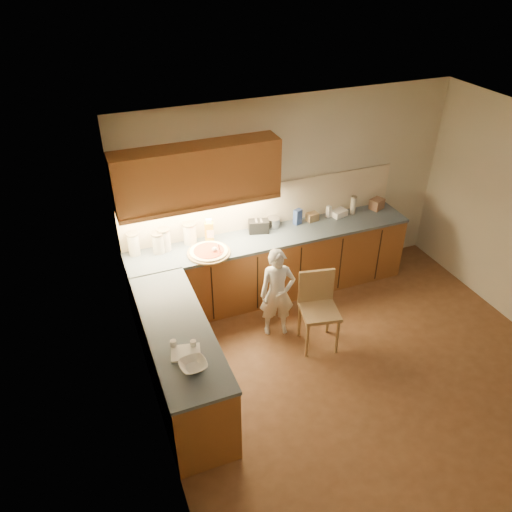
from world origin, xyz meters
name	(u,v)px	position (x,y,z in m)	size (l,w,h in m)	color
room	(379,244)	(0.00, 0.00, 1.68)	(4.54, 4.50, 2.62)	brown
l_counter	(245,293)	(-0.92, 1.25, 0.46)	(3.77, 2.62, 0.92)	brown
backsplash	(264,205)	(-0.38, 1.99, 1.21)	(3.75, 0.02, 0.58)	beige
upper_cabinets	(198,175)	(-1.27, 1.82, 1.85)	(1.95, 0.36, 0.73)	brown
pizza_on_board	(209,252)	(-1.26, 1.57, 0.94)	(0.53, 0.53, 0.21)	tan
child	(277,293)	(-0.63, 0.95, 0.58)	(0.43, 0.28, 1.17)	silver
wooden_chair	(318,304)	(-0.25, 0.62, 0.55)	(0.50, 0.50, 0.94)	tan
mixing_bowl	(193,365)	(-1.95, -0.19, 0.95)	(0.25, 0.25, 0.06)	silver
canister_a	(134,244)	(-2.10, 1.89, 1.07)	(0.15, 0.15, 0.29)	silver
canister_b	(158,243)	(-1.82, 1.83, 1.06)	(0.15, 0.15, 0.27)	beige
canister_c	(164,239)	(-1.73, 1.86, 1.07)	(0.16, 0.16, 0.29)	white
canister_d	(190,233)	(-1.41, 1.90, 1.06)	(0.17, 0.17, 0.28)	white
oil_jug	(209,232)	(-1.17, 1.83, 1.07)	(0.13, 0.11, 0.32)	#B19923
toaster	(259,226)	(-0.51, 1.84, 1.00)	(0.29, 0.21, 0.17)	black
steel_pot	(273,222)	(-0.28, 1.89, 0.99)	(0.18, 0.18, 0.14)	#A7A6AB
blue_box	(298,217)	(0.05, 1.85, 1.02)	(0.10, 0.07, 0.21)	#3652A3
card_box_a	(312,217)	(0.27, 1.86, 0.97)	(0.15, 0.11, 0.11)	tan
white_bottle	(329,212)	(0.53, 1.87, 1.00)	(0.05, 0.05, 0.16)	white
flat_pack	(339,213)	(0.68, 1.84, 0.96)	(0.21, 0.15, 0.08)	white
tall_jar	(353,205)	(0.89, 1.84, 1.05)	(0.08, 0.08, 0.26)	silver
card_box_b	(377,204)	(1.27, 1.84, 0.99)	(0.19, 0.15, 0.15)	#956B50
dough_cloth	(186,353)	(-1.97, 0.01, 0.93)	(0.27, 0.21, 0.02)	white
spice_jar_a	(173,344)	(-2.05, 0.14, 0.96)	(0.06, 0.06, 0.08)	silver
spice_jar_b	(193,344)	(-1.88, 0.07, 0.96)	(0.06, 0.06, 0.08)	silver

